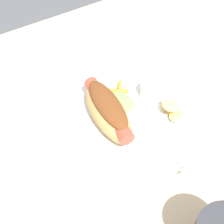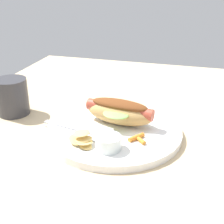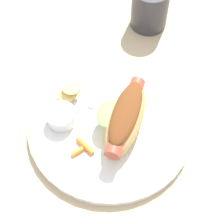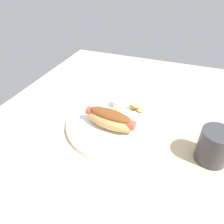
% 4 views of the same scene
% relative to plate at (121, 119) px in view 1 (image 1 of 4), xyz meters
% --- Properties ---
extents(ground_plane, '(1.20, 0.90, 0.02)m').
position_rel_plate_xyz_m(ground_plane, '(0.01, 0.02, -0.02)').
color(ground_plane, tan).
extents(plate, '(0.31, 0.31, 0.02)m').
position_rel_plate_xyz_m(plate, '(0.00, 0.00, 0.00)').
color(plate, white).
rests_on(plate, ground_plane).
extents(hot_dog, '(0.10, 0.17, 0.06)m').
position_rel_plate_xyz_m(hot_dog, '(0.03, -0.00, 0.04)').
color(hot_dog, tan).
rests_on(hot_dog, plate).
extents(sauce_ramekin, '(0.05, 0.05, 0.03)m').
position_rel_plate_xyz_m(sauce_ramekin, '(-0.09, -0.01, 0.02)').
color(sauce_ramekin, white).
rests_on(sauce_ramekin, plate).
extents(fork, '(0.04, 0.15, 0.00)m').
position_rel_plate_xyz_m(fork, '(-0.03, 0.09, 0.01)').
color(fork, silver).
rests_on(fork, plate).
extents(knife, '(0.05, 0.15, 0.00)m').
position_rel_plate_xyz_m(knife, '(-0.05, 0.08, 0.01)').
color(knife, silver).
rests_on(knife, plate).
extents(chips_pile, '(0.06, 0.07, 0.03)m').
position_rel_plate_xyz_m(chips_pile, '(-0.09, 0.04, 0.02)').
color(chips_pile, '#E2BD6B').
rests_on(chips_pile, plate).
extents(carrot_garnish, '(0.04, 0.04, 0.01)m').
position_rel_plate_xyz_m(carrot_garnish, '(-0.04, -0.06, 0.01)').
color(carrot_garnish, orange).
rests_on(carrot_garnish, plate).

